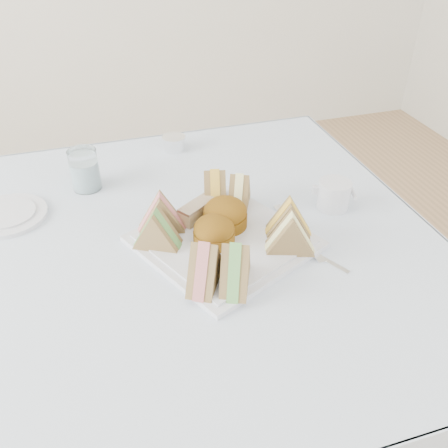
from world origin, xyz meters
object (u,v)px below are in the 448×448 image
object	(u,v)px
serving_plate	(224,242)
water_glass	(85,170)
creamer_jug	(334,195)
table	(193,363)

from	to	relation	value
serving_plate	water_glass	xyz separation A→B (m)	(-0.24, 0.31, 0.04)
serving_plate	water_glass	bearing A→B (deg)	103.87
serving_plate	water_glass	world-z (taller)	water_glass
water_glass	creamer_jug	bearing A→B (deg)	-25.58
water_glass	creamer_jug	size ratio (longest dim) A/B	1.36
water_glass	serving_plate	bearing A→B (deg)	-51.45
table	creamer_jug	bearing A→B (deg)	4.75
table	water_glass	xyz separation A→B (m)	(-0.17, 0.28, 0.43)
water_glass	creamer_jug	distance (m)	0.57
serving_plate	water_glass	size ratio (longest dim) A/B	3.05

